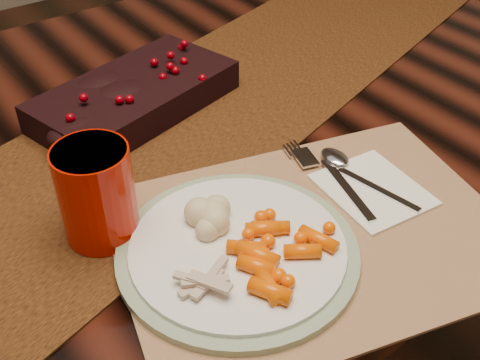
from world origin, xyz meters
TOP-DOWN VIEW (x-y plane):
  - dining_table at (0.00, 0.00)m, footprint 1.80×1.00m
  - table_runner at (0.05, -0.02)m, footprint 1.76×0.86m
  - centerpiece at (0.02, 0.06)m, footprint 0.36×0.25m
  - placemat_main at (0.06, -0.33)m, footprint 0.56×0.47m
  - dinner_plate at (-0.04, -0.31)m, footprint 0.32×0.32m
  - baby_carrots at (-0.01, -0.35)m, footprint 0.15×0.13m
  - mashed_potatoes at (-0.05, -0.26)m, footprint 0.08×0.07m
  - turkey_shreds at (-0.10, -0.34)m, footprint 0.09×0.08m
  - napkin at (0.18, -0.32)m, footprint 0.13×0.15m
  - fork at (0.15, -0.28)m, footprint 0.07×0.18m
  - spoon at (0.19, -0.30)m, footprint 0.06×0.17m
  - red_cup at (-0.15, -0.18)m, footprint 0.10×0.10m

SIDE VIEW (x-z plane):
  - dining_table at x=0.00m, z-range 0.00..0.75m
  - table_runner at x=0.05m, z-range 0.75..0.75m
  - placemat_main at x=0.06m, z-range 0.75..0.75m
  - napkin at x=0.18m, z-range 0.75..0.76m
  - spoon at x=0.19m, z-range 0.76..0.76m
  - fork at x=0.15m, z-range 0.76..0.76m
  - dinner_plate at x=-0.04m, z-range 0.75..0.77m
  - turkey_shreds at x=-0.10m, z-range 0.77..0.79m
  - baby_carrots at x=-0.01m, z-range 0.77..0.79m
  - centerpiece at x=0.02m, z-range 0.75..0.82m
  - mashed_potatoes at x=-0.05m, z-range 0.77..0.81m
  - red_cup at x=-0.15m, z-range 0.75..0.88m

